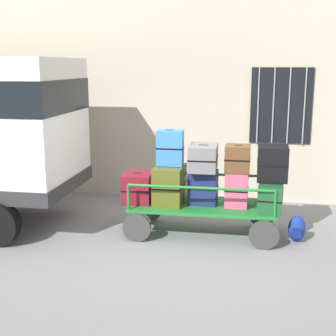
# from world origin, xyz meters

# --- Properties ---
(ground_plane) EXTENTS (40.00, 40.00, 0.00)m
(ground_plane) POSITION_xyz_m (0.00, 0.00, 0.00)
(ground_plane) COLOR gray
(building_wall) EXTENTS (12.00, 0.38, 5.00)m
(building_wall) POSITION_xyz_m (0.01, 2.65, 2.50)
(building_wall) COLOR #BCB29E
(building_wall) RESTS_ON ground
(luggage_cart) EXTENTS (2.48, 1.14, 0.52)m
(luggage_cart) POSITION_xyz_m (0.25, 0.39, 0.41)
(luggage_cart) COLOR #1E722D
(luggage_cart) RESTS_ON ground
(cart_railing) EXTENTS (2.35, 1.00, 0.43)m
(cart_railing) POSITION_xyz_m (0.25, 0.39, 0.87)
(cart_railing) COLOR #1E722D
(cart_railing) RESTS_ON luggage_cart
(suitcase_left_bottom) EXTENTS (0.52, 0.65, 0.49)m
(suitcase_left_bottom) POSITION_xyz_m (-0.86, 0.40, 0.76)
(suitcase_left_bottom) COLOR maroon
(suitcase_left_bottom) RESTS_ON luggage_cart
(suitcase_midleft_bottom) EXTENTS (0.51, 0.71, 0.64)m
(suitcase_midleft_bottom) POSITION_xyz_m (-0.31, 0.38, 0.83)
(suitcase_midleft_bottom) COLOR #4C5119
(suitcase_midleft_bottom) RESTS_ON luggage_cart
(suitcase_midleft_middle) EXTENTS (0.44, 0.27, 0.60)m
(suitcase_midleft_middle) POSITION_xyz_m (-0.31, 0.43, 1.45)
(suitcase_midleft_middle) COLOR #3372C6
(suitcase_midleft_middle) RESTS_ON suitcase_midleft_bottom
(suitcase_center_bottom) EXTENTS (0.51, 0.37, 0.59)m
(suitcase_center_bottom) POSITION_xyz_m (0.25, 0.41, 0.81)
(suitcase_center_bottom) COLOR navy
(suitcase_center_bottom) RESTS_ON luggage_cart
(suitcase_center_middle) EXTENTS (0.46, 0.65, 0.42)m
(suitcase_center_middle) POSITION_xyz_m (0.25, 0.40, 1.31)
(suitcase_center_middle) COLOR slate
(suitcase_center_middle) RESTS_ON suitcase_center_bottom
(suitcase_midright_bottom) EXTENTS (0.39, 0.37, 0.59)m
(suitcase_midright_bottom) POSITION_xyz_m (0.81, 0.37, 0.81)
(suitcase_midright_bottom) COLOR #CC4C72
(suitcase_midright_bottom) RESTS_ON luggage_cart
(suitcase_midright_middle) EXTENTS (0.42, 0.43, 0.43)m
(suitcase_midright_middle) POSITION_xyz_m (0.81, 0.39, 1.32)
(suitcase_midright_middle) COLOR brown
(suitcase_midright_middle) RESTS_ON suitcase_midright_bottom
(suitcase_right_bottom) EXTENTS (0.47, 0.96, 0.46)m
(suitcase_right_bottom) POSITION_xyz_m (1.36, 0.39, 0.74)
(suitcase_right_bottom) COLOR #194C28
(suitcase_right_bottom) RESTS_ON luggage_cart
(suitcase_right_middle) EXTENTS (0.49, 0.52, 0.56)m
(suitcase_right_middle) POSITION_xyz_m (1.36, 0.42, 1.25)
(suitcase_right_middle) COLOR black
(suitcase_right_middle) RESTS_ON suitcase_right_bottom
(backpack) EXTENTS (0.27, 0.22, 0.44)m
(backpack) POSITION_xyz_m (1.79, 0.26, 0.22)
(backpack) COLOR navy
(backpack) RESTS_ON ground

